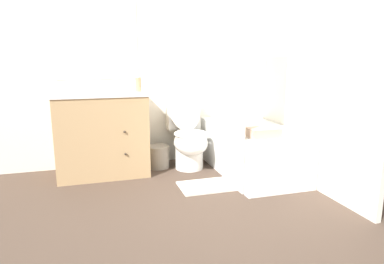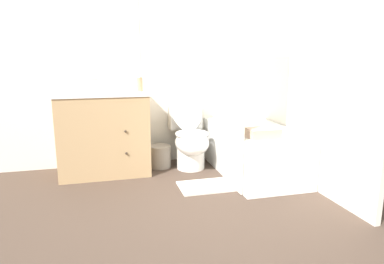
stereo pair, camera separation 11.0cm
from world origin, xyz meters
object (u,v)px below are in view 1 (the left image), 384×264
Objects in this scene: sink_faucet at (99,87)px; hand_towel_folded at (65,90)px; tissue_box at (119,87)px; soap_dispenser at (138,84)px; bathtub at (251,149)px; bath_mat at (206,186)px; vanity_cabinet at (102,133)px; toilet at (188,138)px; wastebasket at (158,157)px; bath_towel_folded at (263,132)px.

hand_towel_folded is (-0.32, -0.32, 0.01)m from sink_faucet.
soap_dispenser reaches higher than tissue_box.
soap_dispenser reaches higher than sink_faucet.
soap_dispenser reaches higher than bathtub.
bathtub reaches higher than bath_mat.
bath_mat is (-0.62, -0.30, -0.25)m from bathtub.
vanity_cabinet is 0.50m from sink_faucet.
toilet is at bearing -1.04° from soap_dispenser.
wastebasket is at bearing 22.84° from soap_dispenser.
bathtub is 6.51× the size of hand_towel_folded.
vanity_cabinet reaches higher than bathtub.
bath_mat is at bearing -154.42° from bathtub.
soap_dispenser is at bearing 178.96° from toilet.
tissue_box is at bearing 141.80° from bath_towel_folded.
vanity_cabinet is at bearing 173.33° from soap_dispenser.
toilet is 0.62× the size of bathtub.
bath_mat is at bearing -43.98° from sink_faucet.
bath_towel_folded is (1.73, -0.76, -0.37)m from hand_towel_folded.
bathtub is at bearing -19.32° from tissue_box.
tissue_box is (0.20, -0.12, 0.01)m from sink_faucet.
tissue_box is at bearing 20.16° from hand_towel_folded.
vanity_cabinet is at bearing 176.58° from toilet.
hand_towel_folded is at bearing -159.66° from vanity_cabinet.
tissue_box reaches higher than bathtub.
bathtub is 1.99m from hand_towel_folded.
bath_towel_folded is at bearing -48.66° from wastebasket.
toilet is 1.38m from hand_towel_folded.
vanity_cabinet is 1.66m from bath_towel_folded.
bath_mat is (0.92, -0.69, -0.44)m from vanity_cabinet.
sink_faucet is 1.81m from bath_towel_folded.
tissue_box is (0.20, 0.07, 0.47)m from vanity_cabinet.
vanity_cabinet is 6.58× the size of sink_faucet.
soap_dispenser reaches higher than wastebasket.
bath_towel_folded is at bearing -59.70° from toilet.
sink_faucet is at bearing 44.31° from hand_towel_folded.
bathtub is 9.88× the size of tissue_box.
soap_dispenser is 0.85× the size of hand_towel_folded.
toilet is at bearing 150.81° from bathtub.
bath_mat is at bearing -36.95° from vanity_cabinet.
bath_mat is (0.53, -0.65, -0.94)m from soap_dispenser.
bath_towel_folded is (1.21, -0.95, -0.37)m from tissue_box.
sink_faucet is 1.56m from bath_mat.
toilet is 0.71m from bathtub.
bathtub is 5.38× the size of wastebasket.
sink_faucet is 0.28× the size of bath_mat.
hand_towel_folded is at bearing -135.69° from sink_faucet.
bath_towel_folded is (1.41, -1.07, -0.36)m from sink_faucet.
soap_dispenser is (-0.21, -0.09, 0.83)m from wastebasket.
bath_mat is (-0.49, 0.19, -0.54)m from bath_towel_folded.
hand_towel_folded reaches higher than bathtub.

